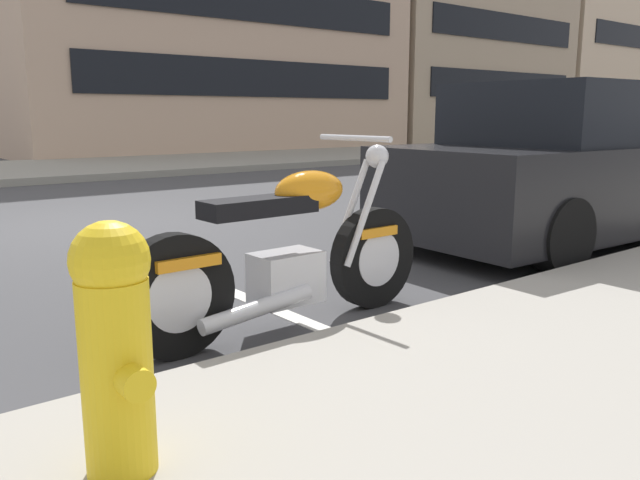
{
  "coord_description": "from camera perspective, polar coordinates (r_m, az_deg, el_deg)",
  "views": [
    {
      "loc": [
        -2.28,
        -7.42,
        1.25
      ],
      "look_at": [
        0.06,
        -4.48,
        0.52
      ],
      "focal_mm": 36.19,
      "sensor_mm": 36.0,
      "label": 1
    }
  ],
  "objects": [
    {
      "name": "townhouse_behind_pole",
      "position": [
        25.43,
        -12.99,
        19.93
      ],
      "size": [
        13.24,
        11.14,
        10.59
      ],
      "color": "tan",
      "rests_on": "ground"
    },
    {
      "name": "parked_car_at_intersection",
      "position": [
        6.95,
        21.76,
        5.87
      ],
      "size": [
        4.31,
        1.94,
        1.54
      ],
      "rotation": [
        0.0,
        0.0,
        -0.05
      ],
      "color": "black",
      "rests_on": "ground"
    },
    {
      "name": "parked_motorcycle",
      "position": [
        3.77,
        -2.76,
        -1.47
      ],
      "size": [
        2.09,
        0.62,
        1.13
      ],
      "rotation": [
        0.0,
        0.0,
        0.02
      ],
      "color": "black",
      "rests_on": "ground"
    },
    {
      "name": "parking_stall_stripe",
      "position": [
        4.14,
        -3.11,
        -6.51
      ],
      "size": [
        0.12,
        2.2,
        0.01
      ],
      "primitive_type": "cube",
      "color": "silver",
      "rests_on": "ground"
    },
    {
      "name": "ground_plane",
      "position": [
        7.86,
        -21.13,
        1.13
      ],
      "size": [
        260.0,
        260.0,
        0.0
      ],
      "primitive_type": "plane",
      "color": "#3D3D3F"
    },
    {
      "name": "townhouse_corner_block",
      "position": [
        32.99,
        7.72,
        18.57
      ],
      "size": [
        10.96,
        11.58,
        11.24
      ],
      "color": "tan",
      "rests_on": "ground"
    },
    {
      "name": "sidewalk_far_curb",
      "position": [
        20.54,
        5.69,
        7.7
      ],
      "size": [
        120.0,
        5.0,
        0.14
      ],
      "primitive_type": "cube",
      "color": "gray",
      "rests_on": "ground"
    },
    {
      "name": "car_opposite_curb",
      "position": [
        22.82,
        21.97,
        8.73
      ],
      "size": [
        4.26,
        2.02,
        1.38
      ],
      "rotation": [
        0.0,
        0.0,
        3.09
      ],
      "color": "#236638",
      "rests_on": "ground"
    },
    {
      "name": "townhouse_far_uphill",
      "position": [
        42.34,
        21.3,
        15.28
      ],
      "size": [
        13.69,
        9.39,
        9.81
      ],
      "color": "beige",
      "rests_on": "ground"
    },
    {
      "name": "fire_hydrant",
      "position": [
        2.09,
        -17.66,
        -8.65
      ],
      "size": [
        0.24,
        0.36,
        0.81
      ],
      "color": "gold",
      "rests_on": "sidewalk_near_curb"
    }
  ]
}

